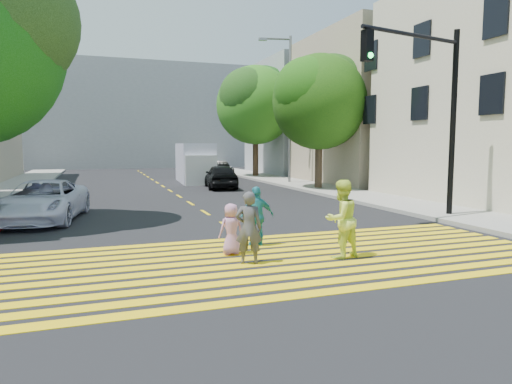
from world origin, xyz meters
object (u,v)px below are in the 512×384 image
dark_car_near (221,176)px  silver_car (194,168)px  tree_right_far (256,101)px  dark_car_parked (219,169)px  pedestrian_man (249,228)px  white_van (196,164)px  pedestrian_extra (257,216)px  tree_right_near (320,97)px  traffic_signal (431,96)px  pedestrian_woman (341,219)px  white_sedan (43,201)px  pedestrian_child (231,229)px

dark_car_near → silver_car: dark_car_near is taller
tree_right_far → dark_car_parked: (-2.78, 1.31, -5.46)m
pedestrian_man → white_van: white_van is taller
pedestrian_man → pedestrian_extra: pedestrian_man is taller
tree_right_near → white_van: 10.43m
traffic_signal → silver_car: bearing=86.1°
tree_right_near → pedestrian_woman: bearing=-115.3°
white_sedan → pedestrian_extra: bearing=-37.9°
tree_right_far → white_van: bearing=-150.1°
traffic_signal → white_sedan: bearing=150.1°
pedestrian_man → pedestrian_extra: (0.78, 1.65, -0.03)m
tree_right_far → pedestrian_child: 26.71m
tree_right_far → dark_car_parked: bearing=154.8°
tree_right_near → white_van: tree_right_near is taller
dark_car_parked → white_sedan: bearing=-124.2°
pedestrian_woman → white_van: 22.40m
pedestrian_extra → dark_car_near: bearing=-102.6°
dark_car_parked → traffic_signal: (1.41, -23.27, 3.64)m
white_sedan → dark_car_parked: (11.22, 18.95, -0.05)m
pedestrian_child → silver_car: 27.93m
dark_car_parked → silver_car: bearing=130.7°
pedestrian_extra → white_sedan: bearing=-48.1°
pedestrian_woman → white_sedan: (-7.15, 7.95, -0.21)m
pedestrian_child → traffic_signal: traffic_signal is taller
pedestrian_extra → dark_car_near: 15.97m
pedestrian_man → pedestrian_extra: size_ratio=1.04×
tree_right_far → traffic_signal: size_ratio=1.36×
white_van → pedestrian_child: bearing=-95.7°
traffic_signal → dark_car_near: bearing=94.0°
pedestrian_extra → dark_car_parked: 25.68m
white_sedan → white_van: 16.67m
pedestrian_man → silver_car: bearing=-79.3°
pedestrian_extra → dark_car_near: pedestrian_extra is taller
pedestrian_woman → dark_car_near: (1.75, 17.47, -0.18)m
dark_car_parked → pedestrian_child: bearing=-107.5°
pedestrian_child → traffic_signal: 8.99m
pedestrian_child → dark_car_parked: (6.41, 25.78, 0.04)m
white_sedan → traffic_signal: (12.63, -4.32, 3.59)m
tree_right_near → pedestrian_child: tree_right_near is taller
white_sedan → silver_car: white_sedan is taller
silver_car → traffic_signal: bearing=90.9°
tree_right_near → pedestrian_man: tree_right_near is taller
pedestrian_man → dark_car_near: bearing=-83.1°
white_van → traffic_signal: bearing=-73.4°
pedestrian_extra → traffic_signal: (6.91, 1.81, 3.51)m
tree_right_far → silver_car: tree_right_far is taller
tree_right_far → white_van: tree_right_far is taller
pedestrian_child → white_van: bearing=-106.8°
silver_car → white_van: size_ratio=0.81×
pedestrian_woman → traffic_signal: 7.39m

